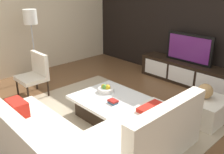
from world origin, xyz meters
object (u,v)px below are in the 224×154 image
(coffee_table, at_px, (109,106))
(accent_chair_near, at_px, (35,72))
(fruit_bowl, at_px, (106,89))
(sectional_couch, at_px, (84,141))
(book_stack, at_px, (113,102))
(media_console, at_px, (186,73))
(decorative_ball, at_px, (205,91))
(ottoman, at_px, (203,109))
(floor_lamp, at_px, (31,22))
(television, at_px, (189,48))

(coffee_table, relative_size, accent_chair_near, 1.24)
(accent_chair_near, bearing_deg, fruit_bowl, 12.67)
(sectional_couch, xyz_separation_m, book_stack, (-0.37, 0.87, 0.12))
(sectional_couch, bearing_deg, media_console, 98.51)
(accent_chair_near, relative_size, decorative_ball, 3.51)
(book_stack, bearing_deg, ottoman, 52.44)
(coffee_table, bearing_deg, accent_chair_near, -164.44)
(accent_chair_near, height_order, fruit_bowl, accent_chair_near)
(coffee_table, height_order, ottoman, ottoman)
(media_console, relative_size, floor_lamp, 1.37)
(media_console, distance_m, fruit_bowl, 2.22)
(ottoman, bearing_deg, accent_chair_near, -151.25)
(media_console, height_order, ottoman, media_console)
(media_console, xyz_separation_m, decorative_ball, (1.05, -1.21, 0.27))
(television, xyz_separation_m, accent_chair_near, (-1.78, -2.77, -0.33))
(sectional_couch, bearing_deg, television, 98.51)
(sectional_couch, height_order, book_stack, sectional_couch)
(media_console, relative_size, coffee_table, 2.08)
(media_console, distance_m, accent_chair_near, 3.30)
(television, bearing_deg, book_stack, -87.06)
(accent_chair_near, bearing_deg, sectional_couch, -20.82)
(television, relative_size, decorative_ball, 4.39)
(floor_lamp, bearing_deg, coffee_table, 1.43)
(floor_lamp, distance_m, decorative_ball, 3.90)
(media_console, bearing_deg, book_stack, -87.06)
(television, bearing_deg, sectional_couch, -81.49)
(television, bearing_deg, fruit_bowl, -97.27)
(coffee_table, distance_m, floor_lamp, 2.74)
(fruit_bowl, xyz_separation_m, decorative_ball, (1.33, 0.98, 0.09))
(accent_chair_near, xyz_separation_m, book_stack, (1.91, 0.35, -0.08))
(sectional_couch, bearing_deg, fruit_bowl, 125.43)
(coffee_table, relative_size, floor_lamp, 0.66)
(ottoman, bearing_deg, book_stack, -127.56)
(accent_chair_near, relative_size, ottoman, 1.24)
(coffee_table, bearing_deg, book_stack, -27.53)
(coffee_table, bearing_deg, decorative_ball, 43.38)
(coffee_table, bearing_deg, media_console, 87.51)
(television, distance_m, floor_lamp, 3.54)
(accent_chair_near, height_order, floor_lamp, floor_lamp)
(fruit_bowl, bearing_deg, coffee_table, -28.97)
(television, bearing_deg, ottoman, -49.16)
(media_console, height_order, coffee_table, media_console)
(media_console, relative_size, book_stack, 14.42)
(television, relative_size, accent_chair_near, 1.25)
(television, bearing_deg, accent_chair_near, -122.82)
(fruit_bowl, height_order, book_stack, fruit_bowl)
(media_console, relative_size, accent_chair_near, 2.57)
(television, bearing_deg, media_console, -90.00)
(television, relative_size, fruit_bowl, 3.89)
(television, bearing_deg, decorative_ball, -49.16)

